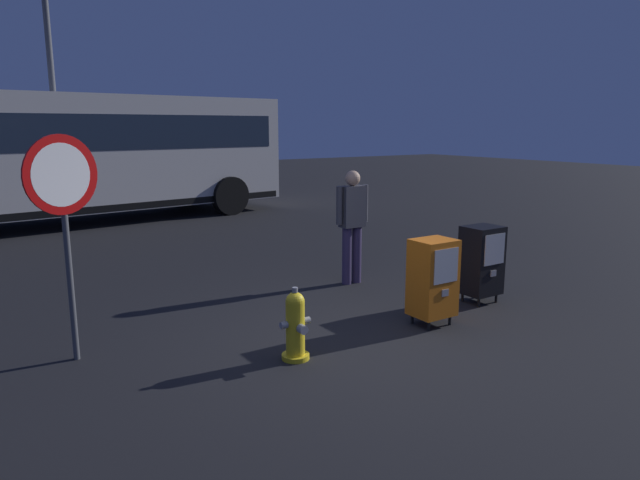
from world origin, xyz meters
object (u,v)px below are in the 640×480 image
(pedestrian, at_px, (352,220))
(street_light_near_left, at_px, (50,61))
(stop_sign, at_px, (63,201))
(bus_near, at_px, (64,151))
(newspaper_box_secondary, at_px, (481,260))
(newspaper_box_primary, at_px, (433,277))
(fire_hydrant, at_px, (295,326))

(pedestrian, relative_size, street_light_near_left, 0.26)
(stop_sign, distance_m, street_light_near_left, 9.36)
(stop_sign, distance_m, bus_near, 8.91)
(newspaper_box_secondary, height_order, stop_sign, stop_sign)
(newspaper_box_primary, relative_size, newspaper_box_secondary, 1.00)
(newspaper_box_secondary, bearing_deg, pedestrian, 117.25)
(newspaper_box_secondary, xyz_separation_m, bus_near, (-3.36, 9.66, 1.14))
(newspaper_box_secondary, distance_m, pedestrian, 1.94)
(stop_sign, xyz_separation_m, pedestrian, (4.00, 0.80, -0.65))
(newspaper_box_primary, distance_m, newspaper_box_secondary, 1.19)
(street_light_near_left, bearing_deg, newspaper_box_secondary, -70.72)
(bus_near, relative_size, street_light_near_left, 1.67)
(newspaper_box_primary, xyz_separation_m, pedestrian, (0.29, 1.98, 0.38))
(fire_hydrant, height_order, newspaper_box_primary, newspaper_box_primary)
(fire_hydrant, bearing_deg, newspaper_box_primary, 0.31)
(fire_hydrant, distance_m, bus_near, 10.06)
(pedestrian, distance_m, street_light_near_left, 9.04)
(newspaper_box_secondary, bearing_deg, stop_sign, 169.69)
(pedestrian, bearing_deg, newspaper_box_secondary, -62.75)
(fire_hydrant, xyz_separation_m, bus_near, (-0.33, 9.96, 1.36))
(newspaper_box_secondary, distance_m, stop_sign, 5.05)
(pedestrian, bearing_deg, fire_hydrant, -137.31)
(pedestrian, bearing_deg, bus_near, 107.33)
(fire_hydrant, relative_size, bus_near, 0.07)
(stop_sign, xyz_separation_m, bus_near, (1.51, 8.78, 0.11))
(newspaper_box_primary, distance_m, street_light_near_left, 10.91)
(stop_sign, height_order, pedestrian, stop_sign)
(pedestrian, height_order, street_light_near_left, street_light_near_left)
(stop_sign, bearing_deg, bus_near, 80.23)
(newspaper_box_primary, height_order, street_light_near_left, street_light_near_left)
(bus_near, bearing_deg, newspaper_box_secondary, -77.32)
(newspaper_box_secondary, height_order, pedestrian, pedestrian)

